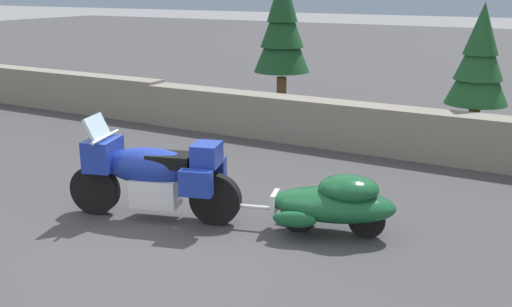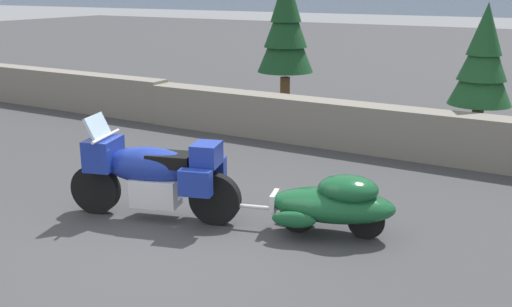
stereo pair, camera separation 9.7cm
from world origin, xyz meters
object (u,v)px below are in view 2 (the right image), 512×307
(pine_tree_far_right, at_px, (483,60))
(car_shaped_trailer, at_px, (333,203))
(pine_tree_secondary, at_px, (286,27))
(touring_motorcycle, at_px, (152,172))

(pine_tree_far_right, bearing_deg, car_shaped_trailer, -98.92)
(car_shaped_trailer, height_order, pine_tree_secondary, pine_tree_secondary)
(pine_tree_secondary, bearing_deg, car_shaped_trailer, -57.48)
(car_shaped_trailer, distance_m, pine_tree_far_right, 5.03)
(pine_tree_secondary, distance_m, pine_tree_far_right, 4.33)
(pine_tree_secondary, bearing_deg, pine_tree_far_right, -9.22)
(car_shaped_trailer, relative_size, pine_tree_secondary, 0.68)
(touring_motorcycle, distance_m, car_shaped_trailer, 2.32)
(pine_tree_far_right, bearing_deg, touring_motorcycle, -118.53)
(pine_tree_secondary, xyz_separation_m, pine_tree_far_right, (4.26, -0.69, -0.39))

